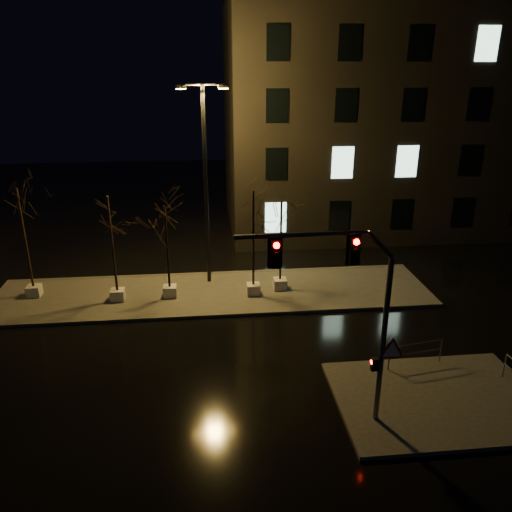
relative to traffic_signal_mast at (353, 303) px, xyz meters
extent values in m
plane|color=black|center=(-3.96, 4.37, -4.42)|extent=(90.00, 90.00, 0.00)
cube|color=#43413C|center=(-3.96, 10.37, -4.34)|extent=(22.00, 5.00, 0.15)
cube|color=#43413C|center=(3.54, 0.87, -4.34)|extent=(7.00, 5.00, 0.15)
cube|color=black|center=(10.04, 22.37, 3.08)|extent=(25.00, 12.00, 15.00)
cube|color=beige|center=(-12.90, 10.80, -3.99)|extent=(0.65, 0.65, 0.55)
cylinder|color=black|center=(-12.90, 10.80, -1.24)|extent=(0.11, 0.11, 4.96)
cube|color=beige|center=(-8.67, 9.89, -3.99)|extent=(0.65, 0.65, 0.55)
cylinder|color=black|center=(-8.67, 9.89, -1.37)|extent=(0.11, 0.11, 4.68)
cube|color=beige|center=(-6.14, 10.05, -3.99)|extent=(0.65, 0.65, 0.55)
cylinder|color=black|center=(-6.14, 10.05, -1.66)|extent=(0.11, 0.11, 4.12)
cube|color=beige|center=(-1.99, 9.88, -3.99)|extent=(0.65, 0.65, 0.55)
cylinder|color=black|center=(-1.99, 9.88, -1.32)|extent=(0.11, 0.11, 4.80)
cube|color=beige|center=(-0.56, 10.39, -3.99)|extent=(0.65, 0.65, 0.55)
cylinder|color=black|center=(-0.56, 10.39, -1.66)|extent=(0.11, 0.11, 4.11)
cylinder|color=#54555B|center=(1.05, 0.03, -1.45)|extent=(0.17, 0.17, 5.64)
cylinder|color=#54555B|center=(-1.62, -0.03, 2.16)|extent=(3.76, 0.22, 0.13)
cube|color=black|center=(-0.07, 0.00, 1.65)|extent=(0.29, 0.21, 0.85)
cube|color=black|center=(-2.33, -0.05, 1.65)|extent=(0.29, 0.21, 0.85)
cube|color=black|center=(0.85, 0.02, -2.20)|extent=(0.21, 0.17, 0.42)
cone|color=red|center=(1.34, -0.01, -1.73)|extent=(0.98, 0.05, 0.98)
sphere|color=#FF0C07|center=(1.05, 0.03, 1.93)|extent=(0.17, 0.17, 0.17)
cylinder|color=black|center=(-4.18, 11.75, 0.72)|extent=(0.20, 0.20, 9.97)
cylinder|color=black|center=(-4.18, 11.75, 5.70)|extent=(2.18, 0.41, 0.10)
cube|color=#FFA532|center=(-5.16, 11.61, 5.55)|extent=(0.53, 0.35, 0.20)
cube|color=#FFA532|center=(-3.19, 11.90, 5.55)|extent=(0.53, 0.35, 0.20)
cylinder|color=#54555B|center=(2.44, 2.69, -3.81)|extent=(0.05, 0.05, 0.91)
cylinder|color=#54555B|center=(4.63, 3.04, -3.81)|extent=(0.05, 0.05, 0.91)
cylinder|color=#54555B|center=(3.53, 2.87, -3.31)|extent=(2.20, 0.40, 0.04)
cylinder|color=#54555B|center=(3.53, 2.87, -3.71)|extent=(2.20, 0.40, 0.04)
cylinder|color=#54555B|center=(6.49, 1.79, -3.81)|extent=(0.05, 0.05, 0.91)
camera|label=1|loc=(-4.20, -12.83, 6.51)|focal=35.00mm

